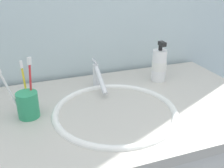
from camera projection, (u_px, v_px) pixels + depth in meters
sink_basin at (115, 122)px, 0.91m from camera, size 0.42×0.42×0.11m
faucet at (98, 77)px, 1.04m from camera, size 0.02×0.16×0.11m
toothbrush_cup at (28, 105)px, 0.85m from camera, size 0.07×0.07×0.09m
toothbrush_white at (8, 89)px, 0.80m from camera, size 0.06×0.02×0.18m
toothbrush_yellow at (25, 83)px, 0.86m from camera, size 0.01×0.05×0.17m
toothbrush_red at (30, 82)px, 0.84m from camera, size 0.03×0.03×0.19m
soap_dispenser at (159, 65)px, 1.11m from camera, size 0.06×0.06×0.17m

